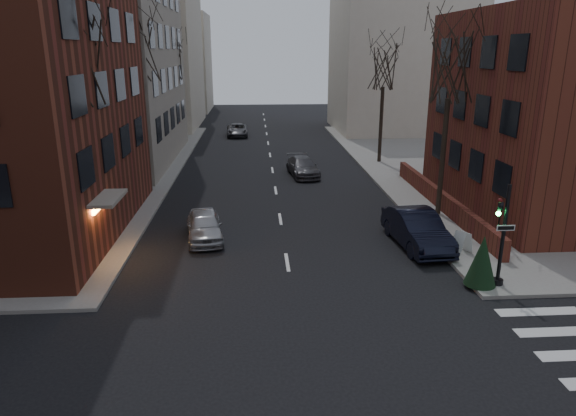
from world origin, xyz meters
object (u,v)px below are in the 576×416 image
object	(u,v)px
traffic_signal	(501,242)
tree_left_a	(72,60)
tree_left_b	(135,49)
tree_right_b	(384,67)
tree_right_a	(451,67)
streetlamp_near	(137,132)
parked_sedan	(417,229)
car_lane_far	(237,130)
tree_left_c	(170,60)
sandwich_board	(463,242)
streetlamp_far	(182,100)
car_lane_gray	(303,167)
car_lane_silver	(204,226)
evergreen_shrub	(482,260)

from	to	relation	value
traffic_signal	tree_left_a	world-z (taller)	tree_left_a
tree_left_b	tree_right_b	world-z (taller)	tree_left_b
tree_right_a	streetlamp_near	xyz separation A→B (m)	(-17.00, 4.00, -3.79)
parked_sedan	car_lane_far	bearing A→B (deg)	100.63
tree_left_a	tree_left_b	distance (m)	12.01
tree_right_a	tree_right_b	size ratio (longest dim) A/B	1.06
tree_left_c	tree_right_a	xyz separation A→B (m)	(17.60, -22.00, 0.00)
tree_left_b	sandwich_board	xyz separation A→B (m)	(16.71, -13.69, -8.28)
tree_left_a	tree_left_c	world-z (taller)	tree_left_a
sandwich_board	streetlamp_near	bearing A→B (deg)	124.70
traffic_signal	tree_right_a	distance (m)	10.92
tree_right_a	sandwich_board	bearing A→B (deg)	-98.91
streetlamp_far	tree_right_a	bearing A→B (deg)	-54.69
traffic_signal	car_lane_gray	size ratio (longest dim) A/B	0.87
car_lane_gray	car_lane_silver	bearing A→B (deg)	-121.72
tree_left_c	streetlamp_far	distance (m)	4.33
tree_left_c	streetlamp_near	size ratio (longest dim) A/B	1.55
tree_right_a	tree_right_b	xyz separation A→B (m)	(0.00, 14.00, -0.44)
tree_right_a	sandwich_board	xyz separation A→B (m)	(-0.89, -5.69, -7.39)
traffic_signal	tree_left_b	xyz separation A→B (m)	(-16.74, 17.01, 7.00)
streetlamp_far	evergreen_shrub	bearing A→B (deg)	-64.83
sandwich_board	car_lane_far	bearing A→B (deg)	83.66
tree_right_b	evergreen_shrub	bearing A→B (deg)	-93.73
streetlamp_far	car_lane_silver	xyz separation A→B (m)	(4.36, -26.87, -3.54)
tree_right_a	parked_sedan	distance (m)	8.85
streetlamp_near	parked_sedan	distance (m)	17.03
tree_right_b	evergreen_shrub	xyz separation A→B (m)	(-1.50, -22.99, -6.44)
traffic_signal	tree_left_a	distance (m)	18.66
tree_left_a	car_lane_far	world-z (taller)	tree_left_a
tree_right_a	streetlamp_far	world-z (taller)	tree_right_a
traffic_signal	car_lane_far	xyz separation A→B (m)	(-11.13, 37.61, -1.25)
tree_left_b	parked_sedan	world-z (taller)	tree_left_b
sandwich_board	car_lane_silver	bearing A→B (deg)	142.25
streetlamp_near	car_lane_far	xyz separation A→B (m)	(5.01, 24.61, -3.58)
tree_left_a	parked_sedan	size ratio (longest dim) A/B	1.99
parked_sedan	car_lane_far	size ratio (longest dim) A/B	1.09
tree_right_b	car_lane_silver	size ratio (longest dim) A/B	2.23
tree_left_b	tree_right_b	distance (m)	18.64
traffic_signal	car_lane_silver	size ratio (longest dim) A/B	0.97
tree_left_c	sandwich_board	distance (m)	33.17
car_lane_silver	sandwich_board	bearing A→B (deg)	-21.26
tree_left_c	car_lane_far	xyz separation A→B (m)	(5.61, 6.61, -7.37)
tree_left_c	tree_right_a	size ratio (longest dim) A/B	1.00
tree_left_c	car_lane_silver	xyz separation A→B (m)	(4.96, -24.87, -7.33)
tree_left_c	sandwich_board	xyz separation A→B (m)	(16.71, -27.69, -7.39)
streetlamp_far	car_lane_silver	size ratio (longest dim) A/B	1.53
tree_left_b	tree_left_c	distance (m)	14.03
streetlamp_far	parked_sedan	xyz separation A→B (m)	(14.39, -28.46, -3.39)
streetlamp_near	parked_sedan	size ratio (longest dim) A/B	1.22
tree_left_a	tree_right_b	xyz separation A→B (m)	(17.60, 18.00, -0.88)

